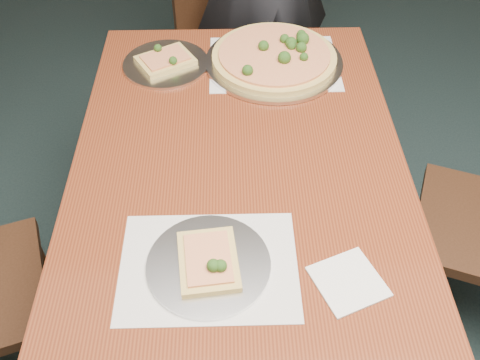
{
  "coord_description": "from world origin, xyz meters",
  "views": [
    {
      "loc": [
        -0.37,
        -0.26,
        1.75
      ],
      "look_at": [
        -0.34,
        0.71,
        0.75
      ],
      "focal_mm": 40.0,
      "sensor_mm": 36.0,
      "label": 1
    }
  ],
  "objects_px": {
    "dining_table": "(240,203)",
    "chair_far": "(229,26)",
    "pizza_pan": "(275,57)",
    "slice_plate_near": "(209,263)",
    "slice_plate_far": "(166,62)"
  },
  "relations": [
    {
      "from": "dining_table",
      "to": "slice_plate_near",
      "type": "bearing_deg",
      "value": -105.88
    },
    {
      "from": "pizza_pan",
      "to": "slice_plate_far",
      "type": "distance_m",
      "value": 0.36
    },
    {
      "from": "chair_far",
      "to": "pizza_pan",
      "type": "distance_m",
      "value": 0.71
    },
    {
      "from": "slice_plate_near",
      "to": "slice_plate_far",
      "type": "bearing_deg",
      "value": 100.87
    },
    {
      "from": "dining_table",
      "to": "chair_far",
      "type": "bearing_deg",
      "value": 91.04
    },
    {
      "from": "dining_table",
      "to": "slice_plate_near",
      "type": "distance_m",
      "value": 0.3
    },
    {
      "from": "dining_table",
      "to": "slice_plate_near",
      "type": "xyz_separation_m",
      "value": [
        -0.08,
        -0.27,
        0.11
      ]
    },
    {
      "from": "chair_far",
      "to": "pizza_pan",
      "type": "bearing_deg",
      "value": -100.89
    },
    {
      "from": "pizza_pan",
      "to": "slice_plate_far",
      "type": "xyz_separation_m",
      "value": [
        -0.36,
        -0.0,
        -0.01
      ]
    },
    {
      "from": "chair_far",
      "to": "slice_plate_near",
      "type": "distance_m",
      "value": 1.47
    },
    {
      "from": "slice_plate_near",
      "to": "slice_plate_far",
      "type": "xyz_separation_m",
      "value": [
        -0.15,
        0.8,
        -0.0
      ]
    },
    {
      "from": "dining_table",
      "to": "chair_far",
      "type": "height_order",
      "value": "chair_far"
    },
    {
      "from": "dining_table",
      "to": "pizza_pan",
      "type": "height_order",
      "value": "pizza_pan"
    },
    {
      "from": "dining_table",
      "to": "chair_far",
      "type": "xyz_separation_m",
      "value": [
        -0.02,
        1.18,
        -0.14
      ]
    },
    {
      "from": "chair_far",
      "to": "slice_plate_near",
      "type": "height_order",
      "value": "chair_far"
    }
  ]
}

